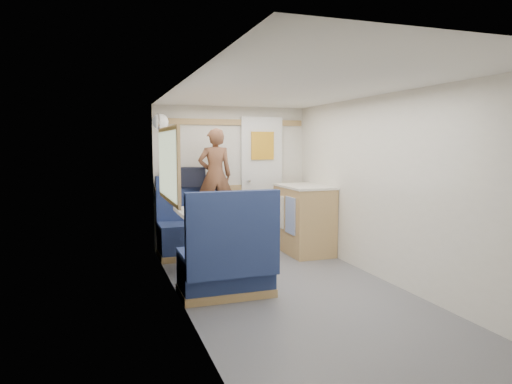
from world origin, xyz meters
name	(u,v)px	position (x,y,z in m)	size (l,w,h in m)	color
floor	(294,294)	(0.00, 0.00, 0.00)	(4.50, 4.50, 0.00)	#515156
ceiling	(296,88)	(0.00, 0.00, 2.00)	(4.50, 4.50, 0.00)	silver
wall_back	(231,177)	(0.00, 2.25, 1.00)	(2.20, 0.02, 2.00)	silver
wall_left	(182,197)	(-1.10, 0.00, 1.00)	(0.02, 4.50, 2.00)	silver
wall_right	(392,189)	(1.10, 0.00, 1.00)	(0.02, 4.50, 2.00)	silver
oak_trim_low	(232,188)	(0.00, 2.23, 0.85)	(2.15, 0.02, 0.08)	tan
oak_trim_high	(232,122)	(0.00, 2.23, 1.78)	(2.15, 0.02, 0.08)	tan
side_window	(168,165)	(-1.08, 1.00, 1.25)	(0.04, 1.30, 0.72)	#9BA78D
rear_door	(262,179)	(0.45, 2.22, 0.97)	(0.62, 0.12, 1.86)	white
dinette_table	(207,224)	(-0.65, 1.00, 0.57)	(0.62, 0.92, 0.72)	white
bench_far	(192,233)	(-0.65, 1.86, 0.30)	(0.90, 0.59, 1.05)	#171C4A
bench_near	(227,266)	(-0.65, 0.14, 0.30)	(0.90, 0.59, 1.05)	#171C4A
ledge	(188,188)	(-0.65, 2.12, 0.88)	(0.90, 0.14, 0.04)	tan
dome_light	(160,122)	(-1.04, 1.85, 1.75)	(0.20, 0.20, 0.20)	white
galley_counter	(304,219)	(0.82, 1.55, 0.47)	(0.57, 0.92, 0.92)	tan
person	(215,175)	(-0.34, 1.83, 1.06)	(0.45, 0.29, 1.23)	brown
duffel_bag	(185,177)	(-0.69, 2.12, 1.03)	(0.54, 0.26, 0.26)	black
tray	(217,212)	(-0.57, 0.81, 0.73)	(0.27, 0.35, 0.02)	white
orange_fruit	(218,208)	(-0.57, 0.80, 0.77)	(0.07, 0.07, 0.07)	orange
cheese_block	(209,211)	(-0.67, 0.77, 0.76)	(0.10, 0.06, 0.04)	#EFD98A
wine_glass	(204,202)	(-0.71, 0.86, 0.84)	(0.08, 0.08, 0.17)	white
tumbler_left	(191,210)	(-0.88, 0.75, 0.78)	(0.07, 0.07, 0.11)	silver
beer_glass	(220,206)	(-0.49, 1.01, 0.77)	(0.07, 0.07, 0.10)	brown
pepper_grinder	(206,205)	(-0.64, 1.09, 0.77)	(0.04, 0.04, 0.10)	black
salt_grinder	(201,207)	(-0.70, 1.06, 0.76)	(0.03, 0.03, 0.08)	white
bread_loaf	(219,202)	(-0.43, 1.32, 0.77)	(0.12, 0.23, 0.09)	olive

